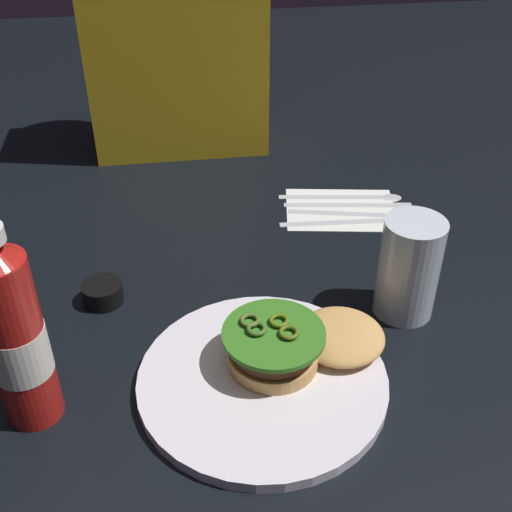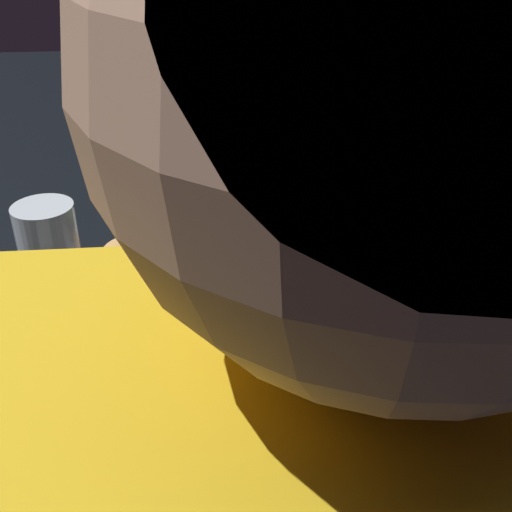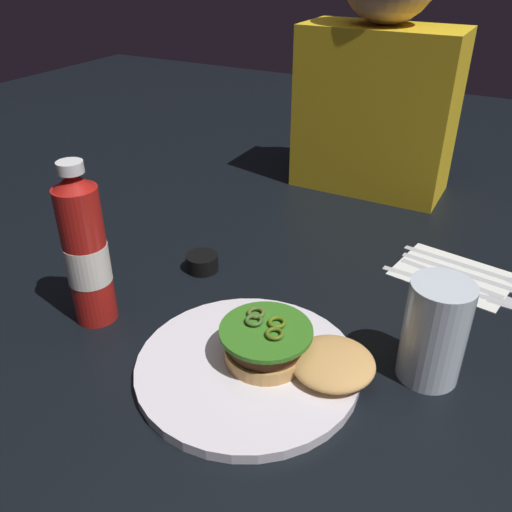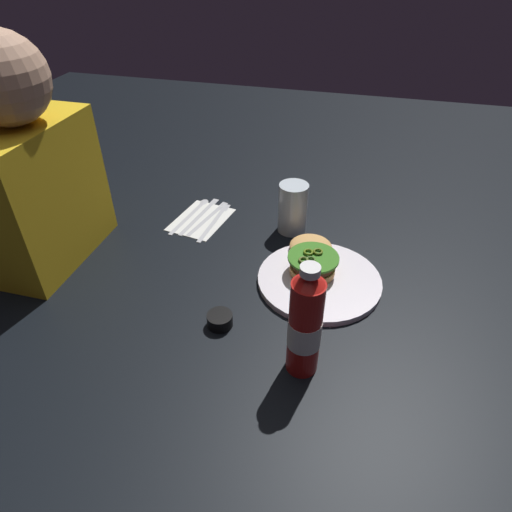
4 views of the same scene
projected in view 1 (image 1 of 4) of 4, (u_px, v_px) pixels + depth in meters
name	position (u px, v px, depth m)	size (l,w,h in m)	color
ground_plane	(189.00, 340.00, 0.78)	(3.00, 3.00, 0.00)	black
dinner_plate	(264.00, 380.00, 0.72)	(0.28, 0.28, 0.01)	white
burger_sandwich	(300.00, 343.00, 0.73)	(0.19, 0.13, 0.05)	tan
ketchup_bottle	(17.00, 338.00, 0.63)	(0.06, 0.06, 0.24)	#B21A15
water_glass	(410.00, 268.00, 0.79)	(0.08, 0.08, 0.13)	silver
condiment_cup	(104.00, 293.00, 0.83)	(0.05, 0.05, 0.03)	black
napkin	(342.00, 209.00, 1.03)	(0.17, 0.13, 0.00)	white
fork_utensil	(356.00, 220.00, 0.99)	(0.20, 0.03, 0.00)	silver
steak_knife	(359.00, 212.00, 1.01)	(0.19, 0.06, 0.00)	silver
butter_knife	(357.00, 203.00, 1.04)	(0.21, 0.05, 0.00)	silver
spoon_utensil	(358.00, 195.00, 1.06)	(0.20, 0.05, 0.00)	silver
diner_person	(175.00, 16.00, 1.09)	(0.31, 0.18, 0.51)	gold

